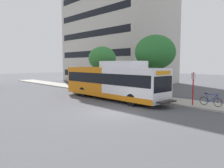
{
  "coord_description": "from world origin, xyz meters",
  "views": [
    {
      "loc": [
        -10.42,
        -11.36,
        3.41
      ],
      "look_at": [
        2.91,
        3.27,
        1.6
      ],
      "focal_mm": 35.71,
      "sensor_mm": 36.0,
      "label": 1
    }
  ],
  "objects_px": {
    "bicycle_parked": "(211,100)",
    "bus_stop_sign_pole": "(193,86)",
    "transit_bus": "(113,82)",
    "street_tree_near_stop": "(155,52)",
    "street_tree_mid_block": "(102,58)"
  },
  "relations": [
    {
      "from": "transit_bus",
      "to": "bus_stop_sign_pole",
      "type": "xyz_separation_m",
      "value": [
        2.28,
        -6.94,
        -0.05
      ]
    },
    {
      "from": "bus_stop_sign_pole",
      "to": "bicycle_parked",
      "type": "xyz_separation_m",
      "value": [
        0.66,
        -1.14,
        -1.09
      ]
    },
    {
      "from": "transit_bus",
      "to": "street_tree_near_stop",
      "type": "xyz_separation_m",
      "value": [
        3.99,
        -1.92,
        2.84
      ]
    },
    {
      "from": "transit_bus",
      "to": "street_tree_near_stop",
      "type": "distance_m",
      "value": 5.26
    },
    {
      "from": "bicycle_parked",
      "to": "street_tree_mid_block",
      "type": "height_order",
      "value": "street_tree_mid_block"
    },
    {
      "from": "transit_bus",
      "to": "bicycle_parked",
      "type": "xyz_separation_m",
      "value": [
        2.94,
        -8.08,
        -1.14
      ]
    },
    {
      "from": "transit_bus",
      "to": "bus_stop_sign_pole",
      "type": "bearing_deg",
      "value": -71.83
    },
    {
      "from": "transit_bus",
      "to": "street_tree_mid_block",
      "type": "bearing_deg",
      "value": 57.27
    },
    {
      "from": "bus_stop_sign_pole",
      "to": "transit_bus",
      "type": "bearing_deg",
      "value": 108.17
    },
    {
      "from": "bus_stop_sign_pole",
      "to": "street_tree_near_stop",
      "type": "relative_size",
      "value": 0.42
    },
    {
      "from": "bicycle_parked",
      "to": "street_tree_near_stop",
      "type": "xyz_separation_m",
      "value": [
        1.05,
        6.17,
        3.98
      ]
    },
    {
      "from": "bicycle_parked",
      "to": "street_tree_near_stop",
      "type": "distance_m",
      "value": 7.41
    },
    {
      "from": "bicycle_parked",
      "to": "bus_stop_sign_pole",
      "type": "bearing_deg",
      "value": 119.98
    },
    {
      "from": "transit_bus",
      "to": "street_tree_near_stop",
      "type": "relative_size",
      "value": 2.0
    },
    {
      "from": "street_tree_near_stop",
      "to": "street_tree_mid_block",
      "type": "distance_m",
      "value": 8.58
    }
  ]
}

